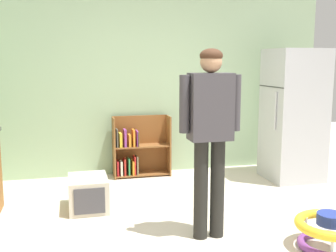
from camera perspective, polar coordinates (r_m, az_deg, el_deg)
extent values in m
plane|color=beige|center=(3.99, 4.27, -14.90)|extent=(12.00, 12.00, 0.00)
cube|color=#97B38B|center=(5.91, -2.56, 6.44)|extent=(5.20, 0.06, 2.70)
cube|color=#B7BABF|center=(5.82, 17.08, 1.47)|extent=(0.70, 0.68, 1.78)
cylinder|color=silver|center=(5.49, 14.74, 2.06)|extent=(0.02, 0.02, 0.50)
cube|color=#333333|center=(5.61, 14.15, 5.34)|extent=(0.01, 0.67, 0.01)
cube|color=brown|center=(5.73, -7.54, -3.04)|extent=(0.02, 0.28, 0.85)
cube|color=brown|center=(5.86, 0.07, -2.69)|extent=(0.02, 0.28, 0.85)
cube|color=brown|center=(5.91, -3.91, -2.62)|extent=(0.80, 0.02, 0.85)
cube|color=brown|center=(5.88, -3.66, -6.64)|extent=(0.76, 0.24, 0.02)
cube|color=brown|center=(5.78, -3.70, -2.77)|extent=(0.76, 0.24, 0.02)
cube|color=#B01E21|center=(5.78, -7.06, -5.84)|extent=(0.03, 0.17, 0.20)
cube|color=#48463C|center=(5.68, -7.14, -1.65)|extent=(0.02, 0.17, 0.25)
cube|color=beige|center=(5.78, -6.55, -5.83)|extent=(0.03, 0.17, 0.20)
cube|color=gold|center=(5.69, -6.66, -1.92)|extent=(0.03, 0.17, 0.19)
cube|color=#B32A20|center=(5.78, -6.08, -5.67)|extent=(0.02, 0.17, 0.23)
cube|color=#88398A|center=(5.69, -6.03, -1.66)|extent=(0.03, 0.17, 0.24)
cube|color=#37934E|center=(5.79, -5.50, -5.61)|extent=(0.02, 0.17, 0.23)
cube|color=orange|center=(5.71, -5.42, -2.00)|extent=(0.03, 0.17, 0.17)
cube|color=orange|center=(5.80, -4.91, -5.77)|extent=(0.03, 0.17, 0.19)
cube|color=orange|center=(5.71, -4.85, -1.65)|extent=(0.03, 0.17, 0.23)
cube|color=red|center=(5.80, -4.70, -5.46)|extent=(0.02, 0.17, 0.26)
cube|color=purple|center=(5.72, -4.36, -1.70)|extent=(0.02, 0.17, 0.22)
cube|color=#73694B|center=(5.80, -4.35, -5.44)|extent=(0.02, 0.17, 0.26)
cube|color=olive|center=(5.72, -4.27, -1.77)|extent=(0.02, 0.17, 0.20)
cylinder|color=black|center=(3.78, 4.58, -8.83)|extent=(0.13, 0.13, 0.92)
cylinder|color=black|center=(3.83, 6.88, -8.62)|extent=(0.13, 0.13, 0.92)
cube|color=#413E43|center=(3.65, 5.93, 2.68)|extent=(0.38, 0.22, 0.60)
cylinder|color=#413E43|center=(3.57, 2.30, 3.06)|extent=(0.09, 0.09, 0.51)
cylinder|color=#413E43|center=(3.73, 9.42, 3.21)|extent=(0.09, 0.09, 0.51)
sphere|color=tan|center=(3.63, 6.03, 8.89)|extent=(0.19, 0.19, 0.19)
ellipsoid|color=#452A1A|center=(3.63, 6.05, 9.73)|extent=(0.20, 0.20, 0.13)
torus|color=#813E99|center=(3.97, 21.52, -15.14)|extent=(0.54, 0.54, 0.07)
torus|color=yellow|center=(3.90, 21.68, -12.65)|extent=(0.60, 0.60, 0.08)
cylinder|color=navy|center=(3.88, 21.72, -11.97)|extent=(0.23, 0.23, 0.10)
cylinder|color=silver|center=(4.02, 18.67, -13.23)|extent=(0.02, 0.02, 0.18)
cylinder|color=silver|center=(3.73, 21.90, -15.21)|extent=(0.02, 0.02, 0.18)
cube|color=beige|center=(4.65, -11.05, -9.15)|extent=(0.42, 0.54, 0.36)
cube|color=#424247|center=(4.39, -10.88, -10.26)|extent=(0.32, 0.01, 0.27)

